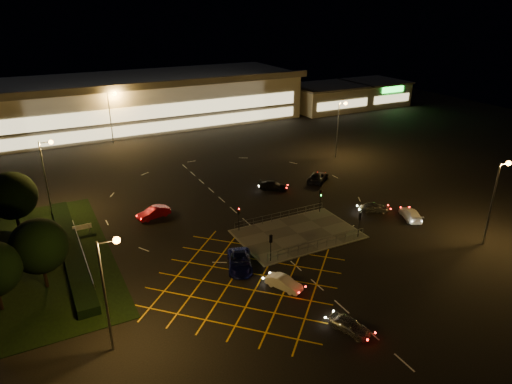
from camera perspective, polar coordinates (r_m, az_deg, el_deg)
name	(u,v)px	position (r m, az deg, el deg)	size (l,w,h in m)	color
ground	(275,231)	(56.51, 2.42, -4.90)	(180.00, 180.00, 0.00)	black
pedestrian_island	(298,234)	(55.90, 5.23, -5.24)	(14.00, 9.00, 0.12)	#4C4944
grass_verge	(23,263)	(55.88, -27.14, -7.93)	(18.00, 30.00, 0.08)	black
hedge	(71,249)	(55.64, -22.11, -6.60)	(2.00, 26.00, 1.00)	black
supermarket	(143,100)	(110.23, -13.99, 11.12)	(72.00, 26.50, 10.50)	beige
retail_unit_a	(326,97)	(122.70, 8.79, 11.64)	(18.80, 14.80, 6.35)	beige
retail_unit_b	(374,92)	(132.61, 14.55, 12.01)	(14.80, 14.80, 6.35)	beige
streetlight_sw	(109,280)	(37.12, -17.94, -10.41)	(1.78, 0.56, 10.03)	slate
streetlight_se	(497,191)	(57.63, 27.90, 0.06)	(1.78, 0.56, 10.03)	slate
streetlight_nw	(47,167)	(64.40, -24.65, 2.85)	(1.78, 0.56, 10.03)	slate
streetlight_ne	(340,122)	(82.78, 10.46, 8.61)	(1.78, 0.56, 10.03)	slate
streetlight_far_left	(112,110)	(94.70, -17.59, 9.69)	(1.78, 0.56, 10.03)	slate
streetlight_far_right	(283,92)	(110.38, 3.39, 12.41)	(1.78, 0.56, 10.03)	slate
signal_sw	(271,242)	(49.05, 1.86, -6.33)	(0.28, 0.30, 3.15)	black
signal_se	(359,220)	(55.30, 12.81, -3.40)	(0.28, 0.30, 3.15)	black
signal_nw	(239,214)	(55.38, -2.17, -2.77)	(0.28, 0.30, 3.15)	black
signal_ne	(321,196)	(60.97, 8.07, -0.51)	(0.28, 0.30, 3.15)	black
tree_c	(12,196)	(61.19, -28.21, -0.41)	(5.76, 5.76, 7.84)	black
tree_e	(39,246)	(48.38, -25.50, -6.12)	(5.40, 5.40, 7.35)	black
car_near_silver	(350,325)	(41.30, 11.64, -16.00)	(1.52, 3.77, 1.28)	#B2B3B9
car_queue_white	(284,283)	(45.76, 3.51, -11.26)	(1.32, 3.78, 1.24)	silver
car_left_blue	(240,262)	(48.80, -2.04, -8.70)	(2.48, 5.39, 1.50)	#0C1048
car_far_dkgrey	(273,186)	(68.53, 2.18, 0.80)	(1.75, 4.31, 1.25)	black
car_right_silver	(374,207)	(63.19, 14.51, -1.89)	(1.55, 3.84, 1.31)	#9A9CA0
car_circ_red	(154,213)	(61.01, -12.68, -2.54)	(1.53, 4.39, 1.45)	#9F0B1A
car_east_grey	(318,177)	(72.35, 7.72, 1.87)	(2.34, 5.08, 1.41)	black
car_approach_white	(411,214)	(62.62, 18.78, -2.62)	(1.88, 4.62, 1.34)	white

